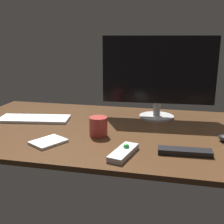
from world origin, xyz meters
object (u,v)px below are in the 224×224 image
at_px(media_remote, 124,152).
at_px(notepad, 48,142).
at_px(monitor, 158,74).
at_px(keyboard, 34,119).
at_px(coffee_mug, 98,126).
at_px(tv_remote, 185,152).

relative_size(media_remote, notepad, 1.35).
relative_size(monitor, notepad, 4.42).
height_order(keyboard, media_remote, media_remote).
bearing_deg(notepad, keyboard, 126.65).
xyz_separation_m(monitor, coffee_mug, (-0.23, -0.34, -0.19)).
distance_m(media_remote, coffee_mug, 0.24).
distance_m(keyboard, coffee_mug, 0.42).
bearing_deg(monitor, tv_remote, -77.22).
bearing_deg(notepad, tv_remote, 0.65).
relative_size(tv_remote, coffee_mug, 2.34).
xyz_separation_m(coffee_mug, notepad, (-0.18, -0.13, -0.04)).
distance_m(media_remote, notepad, 0.32).
bearing_deg(tv_remote, keyboard, 156.95).
distance_m(coffee_mug, notepad, 0.22).
height_order(monitor, coffee_mug, monitor).
relative_size(monitor, tv_remote, 2.95).
bearing_deg(notepad, media_remote, -9.11).
distance_m(monitor, tv_remote, 0.53).
xyz_separation_m(keyboard, media_remote, (0.53, -0.34, 0.00)).
relative_size(monitor, media_remote, 3.29).
distance_m(tv_remote, coffee_mug, 0.39).
xyz_separation_m(media_remote, coffee_mug, (-0.15, 0.18, 0.03)).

